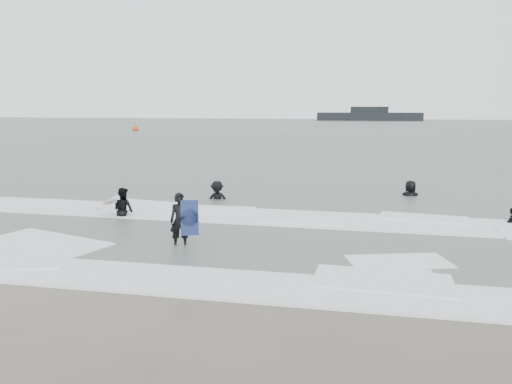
% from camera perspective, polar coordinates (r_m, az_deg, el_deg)
% --- Properties ---
extents(ground, '(320.00, 320.00, 0.00)m').
position_cam_1_polar(ground, '(11.64, -5.53, -9.38)').
color(ground, brown).
rests_on(ground, ground).
extents(sea, '(320.00, 320.00, 0.00)m').
position_cam_1_polar(sea, '(90.58, 10.64, 7.08)').
color(sea, '#47544C').
rests_on(sea, ground).
extents(surfer_centre, '(0.66, 0.55, 1.54)m').
position_cam_1_polar(surfer_centre, '(13.90, -8.58, -6.28)').
color(surfer_centre, black).
rests_on(surfer_centre, ground).
extents(surfer_wading, '(0.95, 0.86, 1.60)m').
position_cam_1_polar(surfer_wading, '(18.06, -14.88, -2.80)').
color(surfer_wading, black).
rests_on(surfer_wading, ground).
extents(surfer_breaker, '(1.13, 0.70, 1.67)m').
position_cam_1_polar(surfer_breaker, '(20.59, -4.45, -1.00)').
color(surfer_breaker, black).
rests_on(surfer_breaker, ground).
extents(surfer_right_far, '(1.00, 0.74, 1.87)m').
position_cam_1_polar(surfer_right_far, '(22.41, 17.19, -0.54)').
color(surfer_right_far, black).
rests_on(surfer_right_far, ground).
extents(surf_foam, '(30.03, 9.06, 0.09)m').
position_cam_1_polar(surf_foam, '(15.04, -1.10, -4.79)').
color(surf_foam, white).
rests_on(surf_foam, ground).
extents(bodyboards, '(14.93, 5.56, 1.25)m').
position_cam_1_polar(bodyboards, '(15.67, 2.67, -2.49)').
color(bodyboards, '#0F1B46').
rests_on(bodyboards, ground).
extents(buoy, '(1.00, 1.00, 1.65)m').
position_cam_1_polar(buoy, '(84.24, -13.60, 7.05)').
color(buoy, '#EA3E0A').
rests_on(buoy, ground).
extents(vessel_horizon, '(30.04, 5.36, 4.08)m').
position_cam_1_polar(vessel_horizon, '(151.34, 12.81, 8.51)').
color(vessel_horizon, black).
rests_on(vessel_horizon, ground).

